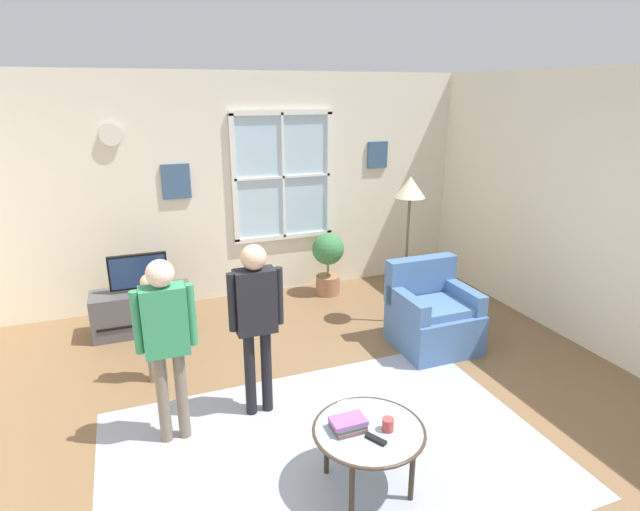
# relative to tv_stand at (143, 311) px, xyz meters

# --- Properties ---
(ground_plane) EXTENTS (6.48, 6.93, 0.02)m
(ground_plane) POSITION_rel_tv_stand_xyz_m (1.24, -2.51, -0.25)
(ground_plane) COLOR brown
(back_wall) EXTENTS (5.88, 0.17, 2.73)m
(back_wall) POSITION_rel_tv_stand_xyz_m (1.25, 0.71, 1.13)
(back_wall) COLOR silver
(back_wall) RESTS_ON ground_plane
(area_rug) EXTENTS (3.18, 2.18, 0.01)m
(area_rug) POSITION_rel_tv_stand_xyz_m (1.15, -2.56, -0.23)
(area_rug) COLOR #999EAD
(area_rug) RESTS_ON ground_plane
(tv_stand) EXTENTS (1.03, 0.42, 0.47)m
(tv_stand) POSITION_rel_tv_stand_xyz_m (0.00, 0.00, 0.00)
(tv_stand) COLOR #4C4C51
(tv_stand) RESTS_ON ground_plane
(television) EXTENTS (0.59, 0.08, 0.40)m
(television) POSITION_rel_tv_stand_xyz_m (0.00, -0.00, 0.45)
(television) COLOR #4C4C4C
(television) RESTS_ON tv_stand
(armchair) EXTENTS (0.76, 0.74, 0.87)m
(armchair) POSITION_rel_tv_stand_xyz_m (2.73, -1.41, 0.09)
(armchair) COLOR #476B9E
(armchair) RESTS_ON ground_plane
(coffee_table) EXTENTS (0.73, 0.73, 0.45)m
(coffee_table) POSITION_rel_tv_stand_xyz_m (1.26, -2.96, 0.18)
(coffee_table) COLOR #99B2B7
(coffee_table) RESTS_ON ground_plane
(book_stack) EXTENTS (0.22, 0.18, 0.07)m
(book_stack) POSITION_rel_tv_stand_xyz_m (1.14, -2.91, 0.25)
(book_stack) COLOR #6F4A54
(book_stack) RESTS_ON coffee_table
(cup) EXTENTS (0.08, 0.08, 0.08)m
(cup) POSITION_rel_tv_stand_xyz_m (1.37, -3.01, 0.25)
(cup) COLOR #BF3F3F
(cup) RESTS_ON coffee_table
(remote_near_books) EXTENTS (0.10, 0.14, 0.02)m
(remote_near_books) POSITION_rel_tv_stand_xyz_m (1.25, -3.08, 0.22)
(remote_near_books) COLOR black
(remote_near_books) RESTS_ON coffee_table
(person_red_shirt) EXTENTS (0.31, 0.14, 1.02)m
(person_red_shirt) POSITION_rel_tv_stand_xyz_m (0.07, -1.11, 0.41)
(person_red_shirt) COLOR #726656
(person_red_shirt) RESTS_ON ground_plane
(person_black_shirt) EXTENTS (0.43, 0.20, 1.43)m
(person_black_shirt) POSITION_rel_tv_stand_xyz_m (0.80, -1.89, 0.66)
(person_black_shirt) COLOR black
(person_black_shirt) RESTS_ON ground_plane
(person_green_shirt) EXTENTS (0.43, 0.19, 1.42)m
(person_green_shirt) POSITION_rel_tv_stand_xyz_m (0.13, -2.00, 0.66)
(person_green_shirt) COLOR #726656
(person_green_shirt) RESTS_ON ground_plane
(potted_plant_by_window) EXTENTS (0.40, 0.40, 0.81)m
(potted_plant_by_window) POSITION_rel_tv_stand_xyz_m (2.27, 0.28, 0.24)
(potted_plant_by_window) COLOR #9E6B4C
(potted_plant_by_window) RESTS_ON ground_plane
(floor_lamp) EXTENTS (0.32, 0.32, 1.65)m
(floor_lamp) POSITION_rel_tv_stand_xyz_m (2.75, -0.82, 1.15)
(floor_lamp) COLOR black
(floor_lamp) RESTS_ON ground_plane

